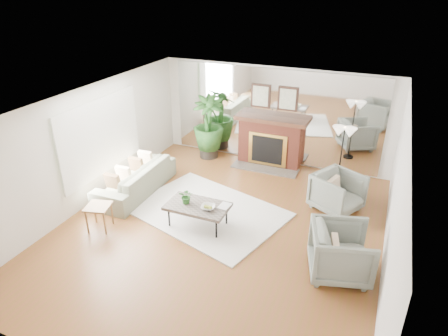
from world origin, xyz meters
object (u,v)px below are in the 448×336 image
at_px(floor_lamp, 344,137).
at_px(potted_ficus, 208,125).
at_px(armchair_back, 337,192).
at_px(coffee_table, 198,207).
at_px(armchair_front, 341,252).
at_px(sofa, 136,179).
at_px(side_table, 98,209).
at_px(fireplace, 270,141).

bearing_deg(floor_lamp, potted_ficus, 169.19).
relative_size(armchair_back, potted_ficus, 0.53).
height_order(coffee_table, armchair_front, armchair_front).
distance_m(coffee_table, potted_ficus, 3.39).
height_order(coffee_table, sofa, sofa).
bearing_deg(side_table, sofa, 97.32).
xyz_separation_m(fireplace, side_table, (-2.16, -4.13, -0.23)).
relative_size(armchair_back, side_table, 1.65).
bearing_deg(coffee_table, armchair_back, 35.26).
relative_size(sofa, floor_lamp, 1.42).
relative_size(fireplace, side_table, 3.75).
xyz_separation_m(side_table, floor_lamp, (4.04, 3.27, 0.92)).
bearing_deg(sofa, armchair_front, 76.25).
relative_size(armchair_back, floor_lamp, 0.57).
height_order(fireplace, armchair_back, fireplace).
bearing_deg(side_table, floor_lamp, 38.99).
bearing_deg(sofa, fireplace, 136.86).
height_order(potted_ficus, floor_lamp, potted_ficus).
bearing_deg(armchair_back, side_table, 149.60).
relative_size(fireplace, armchair_front, 2.11).
xyz_separation_m(fireplace, sofa, (-2.36, -2.61, -0.33)).
height_order(armchair_back, potted_ficus, potted_ficus).
xyz_separation_m(sofa, armchair_front, (4.69, -1.06, 0.12)).
xyz_separation_m(armchair_front, potted_ficus, (-3.98, 3.48, 0.47)).
xyz_separation_m(sofa, side_table, (0.20, -1.52, 0.10)).
height_order(fireplace, armchair_front, fireplace).
relative_size(fireplace, floor_lamp, 1.30).
bearing_deg(floor_lamp, coffee_table, -133.18).
xyz_separation_m(fireplace, coffee_table, (-0.43, -3.32, -0.22)).
distance_m(coffee_table, floor_lamp, 3.49).
distance_m(fireplace, side_table, 4.67).
xyz_separation_m(sofa, armchair_back, (4.33, 0.99, 0.08)).
relative_size(coffee_table, armchair_back, 1.35).
xyz_separation_m(coffee_table, armchair_front, (2.77, -0.34, -0.00)).
distance_m(coffee_table, sofa, 2.06).
bearing_deg(fireplace, armchair_back, -39.35).
height_order(side_table, potted_ficus, potted_ficus).
bearing_deg(armchair_front, coffee_table, 67.17).
relative_size(coffee_table, sofa, 0.54).
distance_m(side_table, potted_ficus, 4.00).
bearing_deg(potted_ficus, sofa, -106.37).
bearing_deg(floor_lamp, armchair_back, -82.56).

